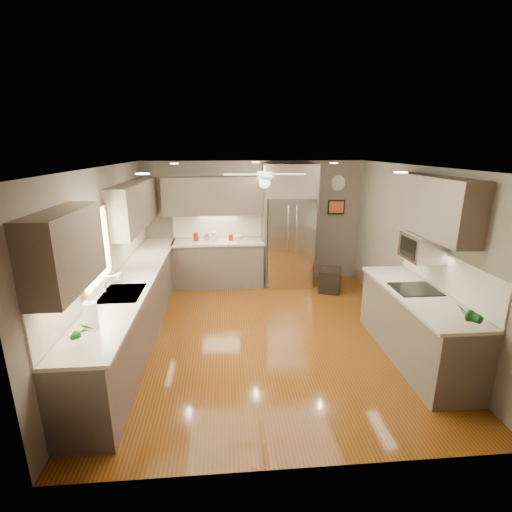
{
  "coord_description": "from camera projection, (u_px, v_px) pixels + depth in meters",
  "views": [
    {
      "loc": [
        -0.58,
        -5.1,
        2.75
      ],
      "look_at": [
        -0.1,
        0.6,
        1.07
      ],
      "focal_mm": 26.0,
      "sensor_mm": 36.0,
      "label": 1
    }
  ],
  "objects": [
    {
      "name": "recessed_lights",
      "position": [
        261.0,
        166.0,
        5.37
      ],
      "size": [
        2.84,
        3.14,
        0.01
      ],
      "color": "white",
      "rests_on": "ceiling"
    },
    {
      "name": "wall_front",
      "position": [
        301.0,
        343.0,
        2.95
      ],
      "size": [
        4.5,
        0.0,
        4.5
      ],
      "primitive_type": "plane",
      "rotation": [
        -1.57,
        0.0,
        0.0
      ],
      "color": "#665A4D",
      "rests_on": "ground"
    },
    {
      "name": "ceiling",
      "position": [
        267.0,
        167.0,
        4.99
      ],
      "size": [
        5.0,
        5.0,
        0.0
      ],
      "primitive_type": "plane",
      "rotation": [
        3.14,
        0.0,
        0.0
      ],
      "color": "white",
      "rests_on": "ground"
    },
    {
      "name": "wall_right",
      "position": [
        416.0,
        252.0,
        5.52
      ],
      "size": [
        0.0,
        5.0,
        5.0
      ],
      "primitive_type": "plane",
      "rotation": [
        1.57,
        0.0,
        -1.57
      ],
      "color": "#665A4D",
      "rests_on": "ground"
    },
    {
      "name": "floor",
      "position": [
        266.0,
        334.0,
        5.69
      ],
      "size": [
        5.0,
        5.0,
        0.0
      ],
      "primitive_type": "plane",
      "color": "#52290B",
      "rests_on": "ground"
    },
    {
      "name": "stool",
      "position": [
        330.0,
        280.0,
        7.31
      ],
      "size": [
        0.51,
        0.51,
        0.48
      ],
      "color": "black",
      "rests_on": "ground"
    },
    {
      "name": "potted_plant_right",
      "position": [
        468.0,
        314.0,
        3.84
      ],
      "size": [
        0.2,
        0.19,
        0.3
      ],
      "primitive_type": "imported",
      "rotation": [
        0.0,
        0.0,
        0.39
      ],
      "color": "#1A5C23",
      "rests_on": "right_run"
    },
    {
      "name": "microwave",
      "position": [
        423.0,
        247.0,
        4.91
      ],
      "size": [
        0.43,
        0.55,
        0.34
      ],
      "color": "silver",
      "rests_on": "wall_right"
    },
    {
      "name": "refrigerator",
      "position": [
        289.0,
        228.0,
        7.48
      ],
      "size": [
        1.06,
        0.75,
        2.45
      ],
      "color": "silver",
      "rests_on": "ground"
    },
    {
      "name": "paper_towel",
      "position": [
        91.0,
        317.0,
        3.8
      ],
      "size": [
        0.13,
        0.13,
        0.34
      ],
      "color": "white",
      "rests_on": "left_run"
    },
    {
      "name": "sink",
      "position": [
        123.0,
        295.0,
        4.8
      ],
      "size": [
        0.5,
        0.7,
        0.32
      ],
      "color": "silver",
      "rests_on": "left_run"
    },
    {
      "name": "canister_a",
      "position": [
        196.0,
        237.0,
        7.46
      ],
      "size": [
        0.11,
        0.11,
        0.16
      ],
      "primitive_type": "cylinder",
      "rotation": [
        0.0,
        0.0,
        0.12
      ],
      "color": "maroon",
      "rests_on": "back_run"
    },
    {
      "name": "back_run",
      "position": [
        219.0,
        262.0,
        7.6
      ],
      "size": [
        1.85,
        0.65,
        1.45
      ],
      "color": "brown",
      "rests_on": "ground"
    },
    {
      "name": "potted_plant_left",
      "position": [
        82.0,
        331.0,
        3.51
      ],
      "size": [
        0.17,
        0.14,
        0.27
      ],
      "primitive_type": "imported",
      "rotation": [
        0.0,
        0.0,
        -0.29
      ],
      "color": "#1A5C23",
      "rests_on": "left_run"
    },
    {
      "name": "framed_print",
      "position": [
        336.0,
        207.0,
        7.77
      ],
      "size": [
        0.36,
        0.03,
        0.3
      ],
      "color": "black",
      "rests_on": "wall_back"
    },
    {
      "name": "ceiling_fan",
      "position": [
        265.0,
        178.0,
        5.32
      ],
      "size": [
        1.18,
        1.18,
        0.32
      ],
      "color": "white",
      "rests_on": "ceiling"
    },
    {
      "name": "canister_d",
      "position": [
        231.0,
        238.0,
        7.49
      ],
      "size": [
        0.1,
        0.1,
        0.13
      ],
      "primitive_type": "cylinder",
      "rotation": [
        0.0,
        0.0,
        -0.2
      ],
      "color": "maroon",
      "rests_on": "back_run"
    },
    {
      "name": "window",
      "position": [
        93.0,
        248.0,
        4.6
      ],
      "size": [
        0.05,
        1.12,
        0.92
      ],
      "color": "#BFF2B2",
      "rests_on": "wall_left"
    },
    {
      "name": "soap_bottle",
      "position": [
        119.0,
        276.0,
        5.18
      ],
      "size": [
        0.09,
        0.09,
        0.17
      ],
      "primitive_type": "imported",
      "rotation": [
        0.0,
        0.0,
        -0.18
      ],
      "color": "white",
      "rests_on": "left_run"
    },
    {
      "name": "uppers",
      "position": [
        215.0,
        206.0,
        5.78
      ],
      "size": [
        4.5,
        4.7,
        0.95
      ],
      "color": "brown",
      "rests_on": "wall_left"
    },
    {
      "name": "canister_b",
      "position": [
        207.0,
        237.0,
        7.46
      ],
      "size": [
        0.12,
        0.12,
        0.16
      ],
      "primitive_type": "cylinder",
      "rotation": [
        0.0,
        0.0,
        0.26
      ],
      "color": "silver",
      "rests_on": "back_run"
    },
    {
      "name": "wall_clock",
      "position": [
        338.0,
        183.0,
        7.63
      ],
      "size": [
        0.3,
        0.03,
        0.3
      ],
      "color": "white",
      "rests_on": "wall_back"
    },
    {
      "name": "wall_back",
      "position": [
        253.0,
        222.0,
        7.73
      ],
      "size": [
        4.5,
        0.0,
        4.5
      ],
      "primitive_type": "plane",
      "rotation": [
        1.57,
        0.0,
        0.0
      ],
      "color": "#665A4D",
      "rests_on": "ground"
    },
    {
      "name": "bowl",
      "position": [
        238.0,
        239.0,
        7.52
      ],
      "size": [
        0.24,
        0.24,
        0.05
      ],
      "primitive_type": "imported",
      "rotation": [
        0.0,
        0.0,
        0.3
      ],
      "color": "#C8B096",
      "rests_on": "back_run"
    },
    {
      "name": "wall_left",
      "position": [
        106.0,
        259.0,
        5.16
      ],
      "size": [
        0.0,
        5.0,
        5.0
      ],
      "primitive_type": "plane",
      "rotation": [
        1.57,
        0.0,
        1.57
      ],
      "color": "#665A4D",
      "rests_on": "ground"
    },
    {
      "name": "canister_c",
      "position": [
        214.0,
        237.0,
        7.42
      ],
      "size": [
        0.13,
        0.13,
        0.19
      ],
      "primitive_type": "cylinder",
      "rotation": [
        0.0,
        0.0,
        -0.15
      ],
      "color": "#C8B096",
      "rests_on": "back_run"
    },
    {
      "name": "left_run",
      "position": [
        135.0,
        305.0,
        5.54
      ],
      "size": [
        0.65,
        4.7,
        1.45
      ],
      "color": "brown",
      "rests_on": "ground"
    },
    {
      "name": "right_run",
      "position": [
        416.0,
        324.0,
        4.94
      ],
      "size": [
        0.7,
        2.2,
        1.45
      ],
      "color": "brown",
      "rests_on": "ground"
    }
  ]
}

